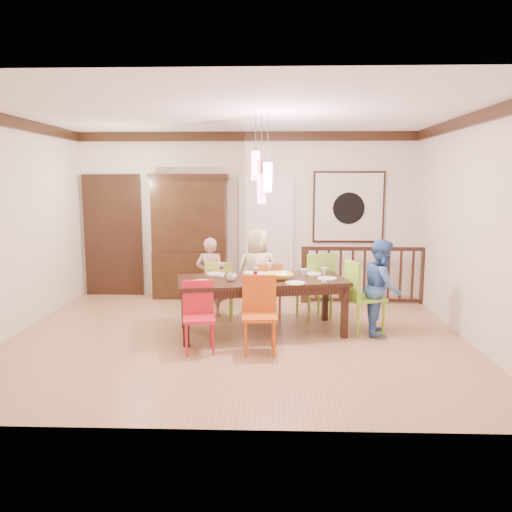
{
  "coord_description": "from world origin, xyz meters",
  "views": [
    {
      "loc": [
        0.46,
        -6.38,
        2.05
      ],
      "look_at": [
        0.24,
        0.39,
        1.03
      ],
      "focal_mm": 35.0,
      "sensor_mm": 36.0,
      "label": 1
    }
  ],
  "objects_px": {
    "person_end_right": "(382,287)",
    "person_far_mid": "(258,273)",
    "dining_table": "(261,284)",
    "chair_far_left": "(220,285)",
    "chair_end_right": "(366,292)",
    "person_far_left": "(210,277)",
    "balustrade": "(364,274)",
    "china_hutch": "(190,236)"
  },
  "relations": [
    {
      "from": "china_hutch",
      "to": "balustrade",
      "type": "distance_m",
      "value": 3.09
    },
    {
      "from": "balustrade",
      "to": "person_far_left",
      "type": "distance_m",
      "value": 2.66
    },
    {
      "from": "chair_far_left",
      "to": "china_hutch",
      "type": "bearing_deg",
      "value": -64.75
    },
    {
      "from": "person_far_mid",
      "to": "person_end_right",
      "type": "distance_m",
      "value": 1.89
    },
    {
      "from": "balustrade",
      "to": "person_far_left",
      "type": "xyz_separation_m",
      "value": [
        -2.5,
        -0.89,
        0.11
      ]
    },
    {
      "from": "person_end_right",
      "to": "chair_far_left",
      "type": "bearing_deg",
      "value": 81.76
    },
    {
      "from": "china_hutch",
      "to": "person_far_mid",
      "type": "distance_m",
      "value": 1.8
    },
    {
      "from": "chair_end_right",
      "to": "person_far_left",
      "type": "height_order",
      "value": "person_far_left"
    },
    {
      "from": "china_hutch",
      "to": "chair_end_right",
      "type": "bearing_deg",
      "value": -36.63
    },
    {
      "from": "chair_far_left",
      "to": "person_far_mid",
      "type": "relative_size",
      "value": 0.65
    },
    {
      "from": "dining_table",
      "to": "chair_end_right",
      "type": "height_order",
      "value": "chair_end_right"
    },
    {
      "from": "person_far_mid",
      "to": "balustrade",
      "type": "bearing_deg",
      "value": -160.08
    },
    {
      "from": "dining_table",
      "to": "balustrade",
      "type": "distance_m",
      "value": 2.43
    },
    {
      "from": "dining_table",
      "to": "person_end_right",
      "type": "xyz_separation_m",
      "value": [
        1.62,
        0.01,
        -0.03
      ]
    },
    {
      "from": "person_far_mid",
      "to": "person_end_right",
      "type": "bearing_deg",
      "value": 147.37
    },
    {
      "from": "dining_table",
      "to": "person_far_mid",
      "type": "xyz_separation_m",
      "value": [
        -0.08,
        0.83,
        0.01
      ]
    },
    {
      "from": "chair_far_left",
      "to": "chair_end_right",
      "type": "bearing_deg",
      "value": 162.43
    },
    {
      "from": "person_end_right",
      "to": "person_far_left",
      "type": "bearing_deg",
      "value": 79.35
    },
    {
      "from": "china_hutch",
      "to": "person_far_left",
      "type": "height_order",
      "value": "china_hutch"
    },
    {
      "from": "person_far_left",
      "to": "person_far_mid",
      "type": "distance_m",
      "value": 0.73
    },
    {
      "from": "china_hutch",
      "to": "person_far_mid",
      "type": "bearing_deg",
      "value": -45.2
    },
    {
      "from": "dining_table",
      "to": "chair_far_left",
      "type": "distance_m",
      "value": 0.94
    },
    {
      "from": "chair_far_left",
      "to": "china_hutch",
      "type": "relative_size",
      "value": 0.41
    },
    {
      "from": "chair_end_right",
      "to": "person_far_left",
      "type": "xyz_separation_m",
      "value": [
        -2.21,
        0.79,
        0.04
      ]
    },
    {
      "from": "balustrade",
      "to": "chair_end_right",
      "type": "bearing_deg",
      "value": -98.74
    },
    {
      "from": "dining_table",
      "to": "chair_end_right",
      "type": "distance_m",
      "value": 1.42
    },
    {
      "from": "dining_table",
      "to": "chair_end_right",
      "type": "bearing_deg",
      "value": -9.66
    },
    {
      "from": "china_hutch",
      "to": "person_far_mid",
      "type": "height_order",
      "value": "china_hutch"
    },
    {
      "from": "dining_table",
      "to": "china_hutch",
      "type": "distance_m",
      "value": 2.48
    },
    {
      "from": "dining_table",
      "to": "china_hutch",
      "type": "bearing_deg",
      "value": 110.83
    },
    {
      "from": "dining_table",
      "to": "person_end_right",
      "type": "bearing_deg",
      "value": -11.21
    },
    {
      "from": "chair_end_right",
      "to": "balustrade",
      "type": "distance_m",
      "value": 1.7
    },
    {
      "from": "dining_table",
      "to": "chair_far_left",
      "type": "height_order",
      "value": "chair_far_left"
    },
    {
      "from": "chair_end_right",
      "to": "chair_far_left",
      "type": "bearing_deg",
      "value": 58.62
    },
    {
      "from": "chair_far_left",
      "to": "person_end_right",
      "type": "relative_size",
      "value": 0.69
    },
    {
      "from": "chair_end_right",
      "to": "person_far_left",
      "type": "distance_m",
      "value": 2.35
    },
    {
      "from": "dining_table",
      "to": "chair_end_right",
      "type": "xyz_separation_m",
      "value": [
        1.42,
        0.04,
        -0.1
      ]
    },
    {
      "from": "person_far_mid",
      "to": "person_end_right",
      "type": "relative_size",
      "value": 1.05
    },
    {
      "from": "china_hutch",
      "to": "person_end_right",
      "type": "distance_m",
      "value": 3.61
    },
    {
      "from": "chair_end_right",
      "to": "dining_table",
      "type": "bearing_deg",
      "value": 77.46
    },
    {
      "from": "china_hutch",
      "to": "person_end_right",
      "type": "xyz_separation_m",
      "value": [
        2.93,
        -2.06,
        -0.45
      ]
    },
    {
      "from": "person_end_right",
      "to": "person_far_mid",
      "type": "bearing_deg",
      "value": 72.38
    }
  ]
}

